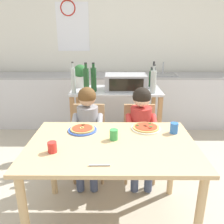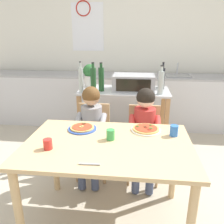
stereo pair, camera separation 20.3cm
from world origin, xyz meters
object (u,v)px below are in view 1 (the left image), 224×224
dining_chair_left (89,136)px  toaster_oven (126,82)px  bottle_dark_olive_oil (86,80)px  bottle_squat_spirits (153,81)px  dining_table (112,155)px  child_in_grey_shirt (87,125)px  potted_herb_plant (80,75)px  child_in_red_shirt (141,125)px  bottle_clear_vinegar (153,77)px  drinking_cup_blue (174,128)px  drinking_cup_red (52,147)px  bottle_brown_beer (151,79)px  pizza_plate_blue_rimmed (82,129)px  kitchen_island_cart (116,111)px  bottle_tall_green_wine (94,79)px  dining_chair_right (139,136)px  drinking_cup_green (114,135)px  pizza_plate_white (146,128)px  bottle_slim_sauce (73,80)px  serving_spoon (99,165)px

dining_chair_left → toaster_oven: bearing=50.7°
bottle_dark_olive_oil → bottle_squat_spirits: bottle_dark_olive_oil is taller
dining_table → child_in_grey_shirt: bearing=113.2°
potted_herb_plant → child_in_red_shirt: size_ratio=0.29×
bottle_clear_vinegar → potted_herb_plant: size_ratio=1.16×
drinking_cup_blue → drinking_cup_red: size_ratio=1.17×
bottle_brown_beer → pizza_plate_blue_rimmed: (-0.77, -1.18, -0.22)m
kitchen_island_cart → child_in_grey_shirt: (-0.30, -0.64, 0.07)m
child_in_red_shirt → bottle_tall_green_wine: bearing=133.6°
potted_herb_plant → dining_chair_right: (0.72, -0.67, -0.56)m
bottle_clear_vinegar → child_in_grey_shirt: bearing=-136.9°
bottle_squat_spirits → dining_table: bottle_squat_spirits is taller
dining_table → drinking_cup_red: drinking_cup_red is taller
bottle_tall_green_wine → dining_table: (0.23, -1.15, -0.38)m
bottle_squat_spirits → drinking_cup_green: bottle_squat_spirits is taller
bottle_brown_beer → child_in_grey_shirt: size_ratio=0.25×
kitchen_island_cart → pizza_plate_white: kitchen_island_cart is taller
bottle_clear_vinegar → dining_chair_right: size_ratio=0.42×
bottle_squat_spirits → potted_herb_plant: size_ratio=1.15×
bottle_clear_vinegar → kitchen_island_cart: bearing=-169.2°
dining_table → drinking_cup_blue: size_ratio=14.33×
bottle_tall_green_wine → child_in_grey_shirt: (-0.03, -0.55, -0.37)m
bottle_slim_sauce → bottle_tall_green_wine: size_ratio=1.06×
potted_herb_plant → pizza_plate_white: potted_herb_plant is taller
bottle_squat_spirits → dining_chair_right: bearing=-117.3°
pizza_plate_white → pizza_plate_blue_rimmed: bearing=-176.4°
bottle_brown_beer → bottle_tall_green_wine: size_ratio=0.74×
toaster_oven → dining_table: (-0.16, -1.24, -0.33)m
toaster_oven → bottle_slim_sauce: (-0.62, -0.18, 0.06)m
bottle_brown_beer → drinking_cup_green: bearing=-110.1°
dining_chair_left → child_in_red_shirt: (0.56, -0.12, 0.18)m
child_in_red_shirt → dining_chair_right: bearing=90.0°
bottle_slim_sauce → dining_table: (0.46, -1.06, -0.38)m
child_in_red_shirt → drinking_cup_blue: 0.49m
bottle_clear_vinegar → child_in_red_shirt: bottle_clear_vinegar is taller
bottle_slim_sauce → drinking_cup_green: (0.47, -1.00, -0.24)m
drinking_cup_blue → serving_spoon: bearing=-139.4°
drinking_cup_red → drinking_cup_green: drinking_cup_green is taller
bottle_clear_vinegar → bottle_tall_green_wine: 0.77m
bottle_dark_olive_oil → bottle_squat_spirits: (0.78, 0.03, -0.02)m
bottle_slim_sauce → serving_spoon: bottle_slim_sauce is taller
dining_table → toaster_oven: bearing=82.4°
dining_chair_right → pizza_plate_white: 0.53m
toaster_oven → bottle_slim_sauce: bearing=-164.2°
child_in_grey_shirt → drinking_cup_green: size_ratio=12.02×
potted_herb_plant → drinking_cup_blue: bearing=-51.8°
drinking_cup_green → child_in_grey_shirt: bearing=116.8°
bottle_tall_green_wine → pizza_plate_white: size_ratio=1.35×
dining_chair_right → child_in_red_shirt: size_ratio=0.79×
toaster_oven → potted_herb_plant: potted_herb_plant is taller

